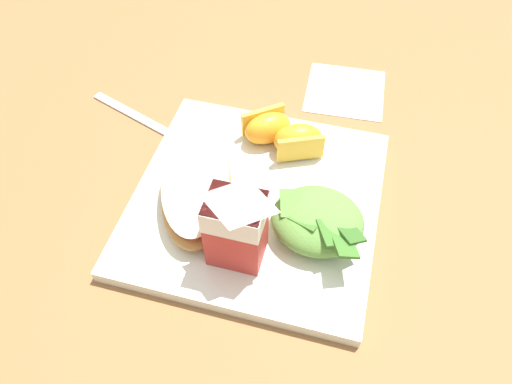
{
  "coord_description": "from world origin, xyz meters",
  "views": [
    {
      "loc": [
        -0.09,
        0.32,
        0.46
      ],
      "look_at": [
        0.0,
        0.0,
        0.03
      ],
      "focal_mm": 33.4,
      "sensor_mm": 36.0,
      "label": 1
    }
  ],
  "objects_px": {
    "orange_wedge_front": "(298,140)",
    "metal_fork": "(154,125)",
    "white_plate": "(256,201)",
    "green_salad_pile": "(317,220)",
    "milk_carton": "(240,222)",
    "cheesy_pizza_bread": "(196,184)",
    "paper_napkin": "(345,91)",
    "orange_wedge_middle": "(267,127)"
  },
  "relations": [
    {
      "from": "orange_wedge_front",
      "to": "metal_fork",
      "type": "relative_size",
      "value": 0.38
    },
    {
      "from": "white_plate",
      "to": "orange_wedge_front",
      "type": "bearing_deg",
      "value": -110.56
    },
    {
      "from": "green_salad_pile",
      "to": "milk_carton",
      "type": "height_order",
      "value": "milk_carton"
    },
    {
      "from": "cheesy_pizza_bread",
      "to": "metal_fork",
      "type": "bearing_deg",
      "value": -46.41
    },
    {
      "from": "paper_napkin",
      "to": "cheesy_pizza_bread",
      "type": "bearing_deg",
      "value": 60.36
    },
    {
      "from": "white_plate",
      "to": "metal_fork",
      "type": "bearing_deg",
      "value": -28.97
    },
    {
      "from": "green_salad_pile",
      "to": "cheesy_pizza_bread",
      "type": "bearing_deg",
      "value": -6.0
    },
    {
      "from": "orange_wedge_front",
      "to": "white_plate",
      "type": "bearing_deg",
      "value": 69.44
    },
    {
      "from": "cheesy_pizza_bread",
      "to": "green_salad_pile",
      "type": "xyz_separation_m",
      "value": [
        -0.14,
        0.01,
        0.0
      ]
    },
    {
      "from": "cheesy_pizza_bread",
      "to": "orange_wedge_middle",
      "type": "distance_m",
      "value": 0.12
    },
    {
      "from": "orange_wedge_middle",
      "to": "milk_carton",
      "type": "bearing_deg",
      "value": 94.97
    },
    {
      "from": "white_plate",
      "to": "green_salad_pile",
      "type": "bearing_deg",
      "value": 159.44
    },
    {
      "from": "orange_wedge_front",
      "to": "cheesy_pizza_bread",
      "type": "bearing_deg",
      "value": 44.56
    },
    {
      "from": "milk_carton",
      "to": "metal_fork",
      "type": "xyz_separation_m",
      "value": [
        0.17,
        -0.17,
        -0.07
      ]
    },
    {
      "from": "white_plate",
      "to": "metal_fork",
      "type": "xyz_separation_m",
      "value": [
        0.17,
        -0.09,
        -0.01
      ]
    },
    {
      "from": "white_plate",
      "to": "milk_carton",
      "type": "height_order",
      "value": "milk_carton"
    },
    {
      "from": "white_plate",
      "to": "orange_wedge_middle",
      "type": "bearing_deg",
      "value": -83.62
    },
    {
      "from": "milk_carton",
      "to": "paper_napkin",
      "type": "xyz_separation_m",
      "value": [
        -0.07,
        -0.31,
        -0.07
      ]
    },
    {
      "from": "green_salad_pile",
      "to": "metal_fork",
      "type": "distance_m",
      "value": 0.27
    },
    {
      "from": "white_plate",
      "to": "metal_fork",
      "type": "distance_m",
      "value": 0.19
    },
    {
      "from": "milk_carton",
      "to": "metal_fork",
      "type": "bearing_deg",
      "value": -44.58
    },
    {
      "from": "cheesy_pizza_bread",
      "to": "orange_wedge_front",
      "type": "xyz_separation_m",
      "value": [
        -0.1,
        -0.1,
        0.0
      ]
    },
    {
      "from": "milk_carton",
      "to": "cheesy_pizza_bread",
      "type": "bearing_deg",
      "value": -41.77
    },
    {
      "from": "metal_fork",
      "to": "orange_wedge_front",
      "type": "bearing_deg",
      "value": 177.18
    },
    {
      "from": "green_salad_pile",
      "to": "orange_wedge_front",
      "type": "height_order",
      "value": "green_salad_pile"
    },
    {
      "from": "green_salad_pile",
      "to": "orange_wedge_front",
      "type": "xyz_separation_m",
      "value": [
        0.04,
        -0.11,
        -0.0
      ]
    },
    {
      "from": "milk_carton",
      "to": "orange_wedge_middle",
      "type": "distance_m",
      "value": 0.18
    },
    {
      "from": "milk_carton",
      "to": "orange_wedge_middle",
      "type": "height_order",
      "value": "milk_carton"
    },
    {
      "from": "milk_carton",
      "to": "paper_napkin",
      "type": "height_order",
      "value": "milk_carton"
    },
    {
      "from": "white_plate",
      "to": "orange_wedge_front",
      "type": "distance_m",
      "value": 0.09
    },
    {
      "from": "paper_napkin",
      "to": "metal_fork",
      "type": "relative_size",
      "value": 0.6
    },
    {
      "from": "green_salad_pile",
      "to": "paper_napkin",
      "type": "relative_size",
      "value": 0.94
    },
    {
      "from": "white_plate",
      "to": "green_salad_pile",
      "type": "relative_size",
      "value": 2.71
    },
    {
      "from": "white_plate",
      "to": "orange_wedge_middle",
      "type": "xyz_separation_m",
      "value": [
        0.01,
        -0.1,
        0.03
      ]
    },
    {
      "from": "cheesy_pizza_bread",
      "to": "metal_fork",
      "type": "xyz_separation_m",
      "value": [
        0.1,
        -0.11,
        -0.03
      ]
    },
    {
      "from": "green_salad_pile",
      "to": "milk_carton",
      "type": "bearing_deg",
      "value": 34.41
    },
    {
      "from": "white_plate",
      "to": "paper_napkin",
      "type": "relative_size",
      "value": 2.55
    },
    {
      "from": "green_salad_pile",
      "to": "white_plate",
      "type": "bearing_deg",
      "value": -20.56
    },
    {
      "from": "milk_carton",
      "to": "green_salad_pile",
      "type": "bearing_deg",
      "value": -145.59
    },
    {
      "from": "white_plate",
      "to": "cheesy_pizza_bread",
      "type": "xyz_separation_m",
      "value": [
        0.07,
        0.01,
        0.03
      ]
    },
    {
      "from": "cheesy_pizza_bread",
      "to": "metal_fork",
      "type": "distance_m",
      "value": 0.15
    },
    {
      "from": "cheesy_pizza_bread",
      "to": "orange_wedge_middle",
      "type": "xyz_separation_m",
      "value": [
        -0.06,
        -0.11,
        0.0
      ]
    }
  ]
}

